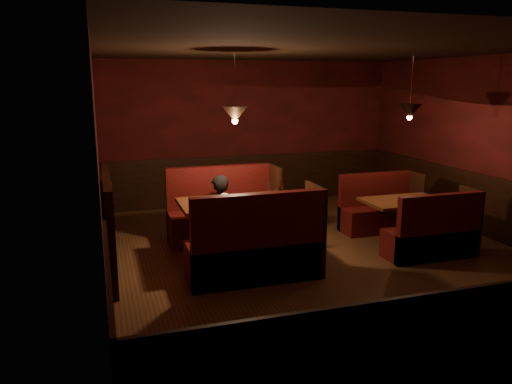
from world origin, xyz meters
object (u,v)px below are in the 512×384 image
object	(u,v)px
diner_a	(219,199)
diner_b	(262,220)
main_bench_near	(257,252)
main_table	(237,214)
main_bench_far	(223,217)
second_table	(403,211)
second_bench_near	(434,237)
second_bench_far	(379,212)

from	to	relation	value
diner_a	diner_b	distance (m)	1.31
main_bench_near	main_table	bearing A→B (deg)	91.08
main_table	main_bench_far	xyz separation A→B (m)	(0.02, 0.89, -0.27)
diner_a	diner_b	bearing A→B (deg)	92.08
main_table	main_bench_near	distance (m)	0.93
second_table	diner_b	world-z (taller)	diner_b
main_table	diner_b	size ratio (longest dim) A/B	1.09
second_table	diner_b	bearing A→B (deg)	-168.48
second_bench_near	diner_a	size ratio (longest dim) A/B	0.93
main_table	main_bench_near	world-z (taller)	main_bench_near
main_table	diner_b	xyz separation A→B (m)	(0.17, -0.64, 0.07)
second_table	diner_a	distance (m)	2.87
main_table	diner_a	bearing A→B (deg)	99.41
diner_b	second_bench_near	bearing A→B (deg)	-12.77
second_bench_far	second_bench_near	world-z (taller)	same
main_bench_far	second_bench_near	distance (m)	3.19
main_table	second_bench_far	world-z (taller)	main_table
main_bench_near	second_table	world-z (taller)	main_bench_near
second_table	second_bench_far	world-z (taller)	second_bench_far
second_table	diner_b	xyz separation A→B (m)	(-2.48, -0.51, 0.20)
main_bench_far	second_bench_near	world-z (taller)	main_bench_far
main_bench_near	second_bench_near	size ratio (longest dim) A/B	1.27
main_bench_far	diner_a	bearing A→B (deg)	-117.27
main_table	diner_a	distance (m)	0.66
diner_a	main_bench_far	bearing A→B (deg)	-127.35
main_bench_far	second_table	distance (m)	2.83
second_bench_near	main_table	bearing A→B (deg)	162.13
second_table	second_bench_far	bearing A→B (deg)	87.80
diner_a	main_table	bearing A→B (deg)	89.33
second_bench_near	main_bench_far	bearing A→B (deg)	146.65
second_bench_far	second_bench_near	distance (m)	1.47
second_bench_near	diner_a	xyz separation A→B (m)	(-2.79, 1.51, 0.42)
diner_b	main_table	bearing A→B (deg)	97.33
main_table	main_bench_near	size ratio (longest dim) A/B	0.91
main_table	main_bench_near	xyz separation A→B (m)	(0.02, -0.89, -0.27)
diner_a	second_table	bearing A→B (deg)	154.18
diner_a	second_bench_near	bearing A→B (deg)	141.44
second_bench_far	second_bench_near	size ratio (longest dim) A/B	1.00
main_table	main_bench_far	bearing A→B (deg)	88.92
main_table	second_table	size ratio (longest dim) A/B	1.27
second_bench_near	main_bench_near	bearing A→B (deg)	-179.45
diner_a	main_bench_near	bearing A→B (deg)	84.53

